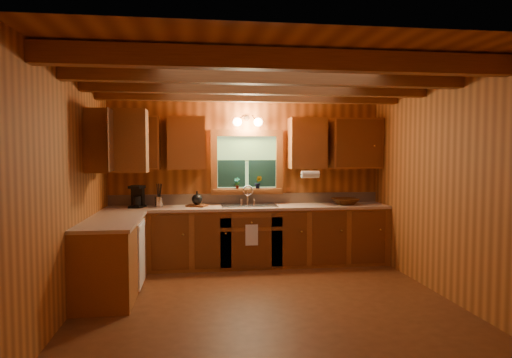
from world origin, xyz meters
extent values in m
plane|color=#5D3016|center=(0.00, 0.00, 0.00)|extent=(4.20, 4.20, 0.00)
plane|color=brown|center=(0.00, 0.00, 2.60)|extent=(4.20, 4.20, 0.00)
plane|color=brown|center=(0.00, 1.90, 1.30)|extent=(4.20, 0.00, 4.20)
plane|color=brown|center=(0.00, -1.90, 1.30)|extent=(4.20, 0.00, 4.20)
plane|color=brown|center=(-2.10, 0.00, 1.30)|extent=(0.00, 3.80, 3.80)
plane|color=brown|center=(2.10, 0.00, 1.30)|extent=(0.00, 3.80, 3.80)
cube|color=brown|center=(0.00, -1.20, 2.49)|extent=(4.20, 0.14, 0.18)
cube|color=brown|center=(0.00, -0.40, 2.49)|extent=(4.20, 0.14, 0.18)
cube|color=brown|center=(0.00, 0.40, 2.49)|extent=(4.20, 0.14, 0.18)
cube|color=brown|center=(0.00, 1.20, 2.49)|extent=(4.20, 0.14, 0.18)
cube|color=brown|center=(0.00, 1.59, 0.43)|extent=(4.20, 0.62, 0.86)
cube|color=brown|center=(-1.79, 0.48, 0.43)|extent=(0.62, 1.60, 0.86)
cube|color=tan|center=(0.00, 1.59, 0.88)|extent=(4.20, 0.66, 0.04)
cube|color=tan|center=(-1.78, 0.48, 0.88)|extent=(0.64, 1.60, 0.04)
cube|color=tan|center=(0.00, 1.89, 0.98)|extent=(4.20, 0.02, 0.16)
cube|color=white|center=(-1.47, 0.68, 0.43)|extent=(0.02, 0.60, 0.80)
cube|color=brown|center=(-1.70, 1.73, 1.84)|extent=(0.78, 0.34, 0.78)
cube|color=brown|center=(-0.92, 1.73, 1.84)|extent=(0.55, 0.34, 0.78)
cube|color=brown|center=(0.92, 1.73, 1.84)|extent=(0.55, 0.34, 0.78)
cube|color=brown|center=(1.70, 1.73, 1.84)|extent=(0.78, 0.34, 0.78)
cube|color=brown|center=(-1.93, 0.68, 1.84)|extent=(0.34, 1.10, 0.78)
cube|color=brown|center=(0.00, 1.86, 2.00)|extent=(1.12, 0.08, 0.10)
cube|color=brown|center=(0.00, 1.86, 1.10)|extent=(1.12, 0.08, 0.10)
cube|color=brown|center=(-0.51, 1.86, 1.55)|extent=(0.10, 0.08, 0.80)
cube|color=brown|center=(0.51, 1.86, 1.55)|extent=(0.10, 0.08, 0.80)
cube|color=#487430|center=(0.00, 1.90, 1.55)|extent=(0.92, 0.01, 0.80)
cube|color=#0F2A2A|center=(-0.24, 1.87, 1.37)|extent=(0.42, 0.02, 0.42)
cube|color=#0F2A2A|center=(0.24, 1.87, 1.37)|extent=(0.42, 0.02, 0.42)
cylinder|color=black|center=(0.00, 1.87, 1.57)|extent=(0.92, 0.01, 0.01)
cube|color=brown|center=(0.00, 1.82, 1.12)|extent=(1.06, 0.14, 0.04)
cylinder|color=black|center=(0.00, 1.86, 2.23)|extent=(0.08, 0.03, 0.08)
cylinder|color=black|center=(-0.10, 1.80, 2.23)|extent=(0.09, 0.17, 0.08)
cylinder|color=black|center=(0.10, 1.80, 2.23)|extent=(0.09, 0.17, 0.08)
sphere|color=#FFE0A5|center=(-0.16, 1.74, 2.16)|extent=(0.13, 0.13, 0.13)
sphere|color=#FFE0A5|center=(0.16, 1.74, 2.16)|extent=(0.13, 0.13, 0.13)
cylinder|color=white|center=(0.92, 1.53, 1.37)|extent=(0.27, 0.11, 0.11)
cube|color=white|center=(0.00, 1.26, 0.52)|extent=(0.18, 0.01, 0.30)
cube|color=silver|center=(0.00, 1.60, 0.91)|extent=(0.82, 0.48, 0.02)
cube|color=#262628|center=(-0.19, 1.60, 0.84)|extent=(0.34, 0.40, 0.14)
cube|color=#262628|center=(0.19, 1.60, 0.84)|extent=(0.34, 0.40, 0.14)
cylinder|color=silver|center=(0.00, 1.78, 1.01)|extent=(0.04, 0.04, 0.22)
torus|color=silver|center=(0.00, 1.72, 1.12)|extent=(0.16, 0.02, 0.16)
cube|color=black|center=(-1.63, 1.60, 0.92)|extent=(0.18, 0.22, 0.03)
cube|color=black|center=(-1.63, 1.68, 1.07)|extent=(0.18, 0.08, 0.30)
cube|color=black|center=(-1.63, 1.58, 1.20)|extent=(0.18, 0.20, 0.04)
cylinder|color=black|center=(-1.63, 1.57, 1.00)|extent=(0.11, 0.11, 0.13)
cylinder|color=silver|center=(-1.33, 1.66, 0.98)|extent=(0.12, 0.12, 0.15)
cylinder|color=black|center=(-1.35, 1.65, 1.13)|extent=(0.03, 0.04, 0.22)
cylinder|color=black|center=(-1.33, 1.66, 1.13)|extent=(0.01, 0.01, 0.22)
cylinder|color=black|center=(-1.31, 1.67, 1.13)|extent=(0.03, 0.04, 0.22)
cylinder|color=black|center=(-1.30, 1.67, 1.13)|extent=(0.04, 0.06, 0.22)
cube|color=#623115|center=(-0.77, 1.62, 0.91)|extent=(0.34, 0.30, 0.03)
sphere|color=black|center=(-0.77, 1.62, 1.01)|extent=(0.16, 0.16, 0.16)
cylinder|color=black|center=(-0.77, 1.62, 1.11)|extent=(0.03, 0.03, 0.04)
imported|color=#48230C|center=(1.48, 1.56, 0.95)|extent=(0.43, 0.43, 0.10)
imported|color=#623115|center=(-0.16, 1.81, 1.23)|extent=(0.11, 0.09, 0.18)
imported|color=#623115|center=(0.17, 1.80, 1.24)|extent=(0.13, 0.12, 0.20)
camera|label=1|loc=(-0.78, -5.01, 1.69)|focal=31.36mm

